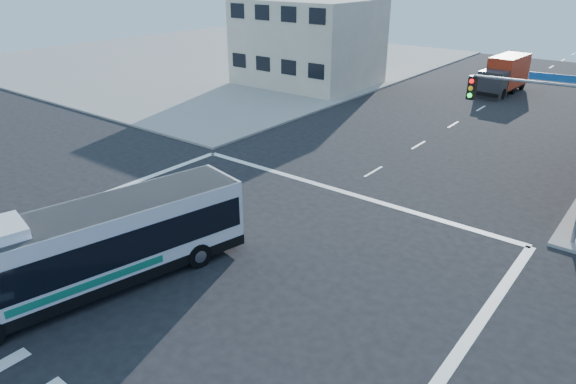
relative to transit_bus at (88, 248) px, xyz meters
The scene contains 6 objects.
ground 4.56m from the transit_bus, 56.66° to the left, with size 120.00×120.00×0.00m, color black.
sidewalk_nw 50.55m from the transit_bus, 130.29° to the left, with size 50.00×50.00×0.15m, color #99968E.
building_west 36.67m from the transit_bus, 113.67° to the left, with size 12.06×10.06×8.00m.
signal_mast_ne 18.48m from the transit_bus, 51.14° to the left, with size 7.91×1.13×8.07m.
transit_bus is the anchor object (origin of this frame).
box_truck 41.40m from the transit_bus, 87.41° to the left, with size 2.55×7.42×3.29m.
Camera 1 is at (12.97, -11.62, 10.87)m, focal length 32.00 mm.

